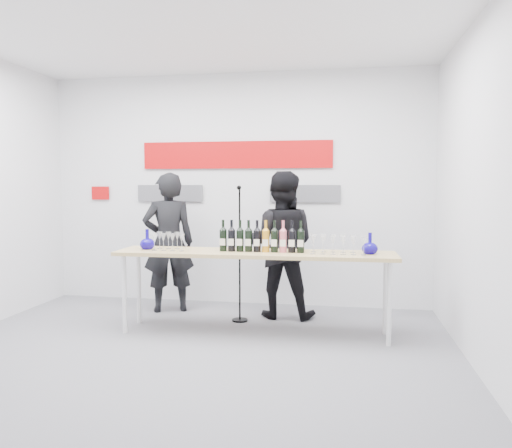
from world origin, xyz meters
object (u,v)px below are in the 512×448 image
Objects in this scene: tasting_table at (254,258)px; presenter_left at (168,242)px; mic_stand at (240,280)px; presenter_right at (281,245)px.

tasting_table is 1.43m from presenter_left.
mic_stand is (-0.25, 0.45, -0.33)m from tasting_table.
mic_stand is (-0.44, -0.29, -0.39)m from presenter_right.
presenter_left reaches higher than tasting_table.
presenter_left is 0.99× the size of presenter_right.
presenter_right reaches higher than tasting_table.
presenter_left is 1.10× the size of mic_stand.
tasting_table is at bearing -39.27° from mic_stand.
mic_stand is (0.96, -0.31, -0.38)m from presenter_left.
tasting_table is 0.76m from presenter_right.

